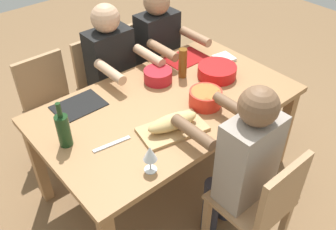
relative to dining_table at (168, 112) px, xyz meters
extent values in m
plane|color=brown|center=(0.00, 0.00, -0.66)|extent=(8.00, 8.00, 0.00)
cube|color=#9E7044|center=(0.00, 0.00, 0.06)|extent=(1.71, 1.00, 0.04)
cube|color=#9E7044|center=(0.79, -0.44, -0.31)|extent=(0.07, 0.07, 0.70)
cube|color=#9E7044|center=(-0.79, 0.44, -0.31)|extent=(0.07, 0.07, 0.70)
cube|color=#9E7044|center=(0.79, 0.44, -0.31)|extent=(0.07, 0.07, 0.70)
cube|color=#A87F56|center=(0.00, 0.74, -0.22)|extent=(0.40, 0.40, 0.03)
cube|color=#A87F56|center=(0.00, 0.92, -0.01)|extent=(0.38, 0.04, 0.40)
cube|color=#A87F56|center=(0.17, 0.57, -0.45)|extent=(0.04, 0.04, 0.42)
cube|color=#A87F56|center=(-0.17, 0.57, -0.45)|extent=(0.04, 0.04, 0.42)
cube|color=#A87F56|center=(0.17, 0.91, -0.45)|extent=(0.04, 0.04, 0.42)
cube|color=#A87F56|center=(-0.17, 0.91, -0.45)|extent=(0.04, 0.04, 0.42)
cylinder|color=#2D2D38|center=(0.08, 0.52, -0.43)|extent=(0.11, 0.11, 0.45)
cylinder|color=#2D2D38|center=(-0.08, 0.52, -0.43)|extent=(0.11, 0.11, 0.45)
cube|color=black|center=(0.00, 0.68, 0.07)|extent=(0.34, 0.20, 0.55)
cylinder|color=tan|center=(0.17, 0.41, 0.19)|extent=(0.07, 0.30, 0.07)
cylinder|color=tan|center=(-0.17, 0.41, 0.19)|extent=(0.07, 0.30, 0.07)
sphere|color=tan|center=(0.00, 0.68, 0.44)|extent=(0.21, 0.21, 0.21)
cube|color=#A87F56|center=(-0.47, 0.74, -0.22)|extent=(0.40, 0.40, 0.03)
cube|color=#A87F56|center=(-0.47, 0.92, -0.01)|extent=(0.38, 0.04, 0.40)
cube|color=#A87F56|center=(-0.30, 0.57, -0.45)|extent=(0.04, 0.04, 0.42)
cube|color=#A87F56|center=(-0.64, 0.57, -0.45)|extent=(0.04, 0.04, 0.42)
cube|color=#A87F56|center=(-0.30, 0.91, -0.45)|extent=(0.04, 0.04, 0.42)
cube|color=#A87F56|center=(-0.64, 0.91, -0.45)|extent=(0.04, 0.04, 0.42)
cube|color=#A87F56|center=(0.00, -0.74, -0.22)|extent=(0.40, 0.40, 0.03)
cube|color=#A87F56|center=(0.00, -0.92, -0.01)|extent=(0.38, 0.04, 0.40)
cube|color=#A87F56|center=(-0.17, -0.57, -0.45)|extent=(0.04, 0.04, 0.42)
cube|color=#A87F56|center=(0.17, -0.57, -0.45)|extent=(0.04, 0.04, 0.42)
cube|color=#A87F56|center=(0.17, -0.91, -0.45)|extent=(0.04, 0.04, 0.42)
cylinder|color=#2D2D38|center=(-0.08, -0.52, -0.43)|extent=(0.11, 0.11, 0.45)
cylinder|color=#2D2D38|center=(0.08, -0.52, -0.43)|extent=(0.11, 0.11, 0.45)
cube|color=gray|center=(0.00, -0.68, 0.07)|extent=(0.34, 0.20, 0.55)
cylinder|color=brown|center=(-0.17, -0.41, 0.19)|extent=(0.07, 0.30, 0.07)
cylinder|color=brown|center=(0.17, -0.41, 0.19)|extent=(0.07, 0.30, 0.07)
sphere|color=brown|center=(0.00, -0.68, 0.44)|extent=(0.21, 0.21, 0.21)
cube|color=#A87F56|center=(0.47, 0.74, -0.22)|extent=(0.40, 0.40, 0.03)
cube|color=#A87F56|center=(0.47, 0.92, -0.01)|extent=(0.38, 0.04, 0.40)
cube|color=#A87F56|center=(0.64, 0.57, -0.45)|extent=(0.04, 0.04, 0.42)
cube|color=#A87F56|center=(0.30, 0.57, -0.45)|extent=(0.04, 0.04, 0.42)
cube|color=#A87F56|center=(0.64, 0.91, -0.45)|extent=(0.04, 0.04, 0.42)
cube|color=#A87F56|center=(0.30, 0.91, -0.45)|extent=(0.04, 0.04, 0.42)
cylinder|color=#2D2D38|center=(0.55, 0.52, -0.43)|extent=(0.11, 0.11, 0.45)
cylinder|color=#2D2D38|center=(0.39, 0.52, -0.43)|extent=(0.11, 0.11, 0.45)
cube|color=black|center=(0.47, 0.68, 0.07)|extent=(0.34, 0.20, 0.55)
cylinder|color=#9E7251|center=(0.64, 0.41, 0.19)|extent=(0.07, 0.30, 0.07)
cylinder|color=#9E7251|center=(0.30, 0.41, 0.19)|extent=(0.07, 0.30, 0.07)
sphere|color=#9E7251|center=(0.47, 0.68, 0.44)|extent=(0.21, 0.21, 0.21)
cylinder|color=red|center=(0.47, 0.01, 0.12)|extent=(0.28, 0.28, 0.09)
cylinder|color=beige|center=(0.47, 0.01, 0.15)|extent=(0.24, 0.24, 0.03)
cylinder|color=#B21923|center=(0.11, 0.23, 0.13)|extent=(0.20, 0.20, 0.09)
cylinder|color=#669E33|center=(0.11, 0.23, 0.16)|extent=(0.18, 0.18, 0.03)
cylinder|color=red|center=(0.16, -0.18, 0.13)|extent=(0.21, 0.21, 0.10)
cylinder|color=orange|center=(0.16, -0.18, 0.17)|extent=(0.19, 0.19, 0.04)
cube|color=tan|center=(-0.17, -0.24, 0.09)|extent=(0.44, 0.30, 0.02)
ellipsoid|color=tan|center=(-0.17, -0.24, 0.15)|extent=(0.34, 0.17, 0.09)
cylinder|color=#193819|center=(-0.70, 0.07, 0.18)|extent=(0.08, 0.08, 0.20)
cylinder|color=#193819|center=(-0.70, 0.07, 0.33)|extent=(0.03, 0.03, 0.09)
cylinder|color=brown|center=(0.28, 0.17, 0.19)|extent=(0.06, 0.06, 0.22)
cylinder|color=silver|center=(-0.47, -0.40, 0.08)|extent=(0.07, 0.07, 0.01)
cylinder|color=silver|center=(-0.47, -0.40, 0.13)|extent=(0.01, 0.01, 0.07)
cone|color=silver|center=(-0.47, -0.40, 0.21)|extent=(0.08, 0.08, 0.08)
cube|color=black|center=(-0.47, 0.34, 0.08)|extent=(0.32, 0.23, 0.01)
cube|color=maroon|center=(0.47, 0.34, 0.08)|extent=(0.32, 0.23, 0.01)
cube|color=silver|center=(-0.51, -0.10, 0.09)|extent=(0.23, 0.06, 0.01)
cube|color=white|center=(0.69, 0.14, 0.09)|extent=(0.16, 0.16, 0.02)
camera|label=1|loc=(-1.28, -1.49, 1.53)|focal=39.55mm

